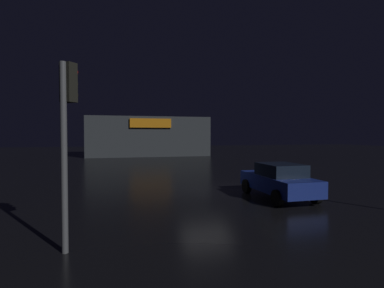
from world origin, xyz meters
name	(u,v)px	position (x,y,z in m)	size (l,w,h in m)	color
ground_plane	(206,190)	(0.00, 0.00, 0.00)	(120.00, 120.00, 0.00)	black
store_building	(147,136)	(-0.08, 27.39, 2.54)	(15.59, 8.83, 5.08)	#33383D
traffic_signal_main	(67,120)	(-5.47, -6.63, 3.12)	(0.41, 0.43, 4.45)	#595B60
car_near	(279,180)	(2.54, -2.48, 0.78)	(1.94, 4.23, 1.52)	navy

